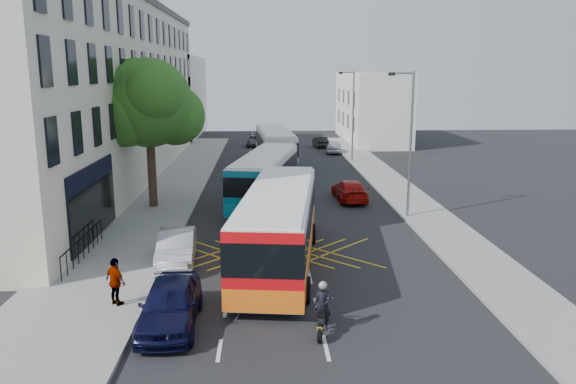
{
  "coord_description": "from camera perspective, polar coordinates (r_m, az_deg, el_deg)",
  "views": [
    {
      "loc": [
        -1.85,
        -18.42,
        8.14
      ],
      "look_at": [
        -0.6,
        9.13,
        2.2
      ],
      "focal_mm": 35.0,
      "sensor_mm": 36.0,
      "label": 1
    }
  ],
  "objects": [
    {
      "name": "terrace_far",
      "position": [
        74.48,
        -12.15,
        9.48
      ],
      "size": [
        8.0,
        20.0,
        10.0
      ],
      "primitive_type": "cube",
      "color": "silver",
      "rests_on": "ground"
    },
    {
      "name": "ground",
      "position": [
        20.22,
        2.93,
        -11.6
      ],
      "size": [
        120.0,
        120.0,
        0.0
      ],
      "primitive_type": "plane",
      "color": "black",
      "rests_on": "ground"
    },
    {
      "name": "lamp_near",
      "position": [
        31.66,
        12.2,
        5.49
      ],
      "size": [
        1.45,
        0.15,
        8.0
      ],
      "color": "slate",
      "rests_on": "pavement_right"
    },
    {
      "name": "street_tree",
      "position": [
        34.09,
        -14.03,
        8.69
      ],
      "size": [
        6.3,
        5.7,
        8.8
      ],
      "color": "#382619",
      "rests_on": "pavement_left"
    },
    {
      "name": "motorbike",
      "position": [
        18.11,
        3.54,
        -11.74
      ],
      "size": [
        0.71,
        1.93,
        1.73
      ],
      "rotation": [
        0.0,
        0.0,
        -0.22
      ],
      "color": "black",
      "rests_on": "ground"
    },
    {
      "name": "terrace_main",
      "position": [
        44.62,
        -18.68,
        9.75
      ],
      "size": [
        8.3,
        45.0,
        13.5
      ],
      "color": "beige",
      "rests_on": "ground"
    },
    {
      "name": "pavement_left",
      "position": [
        35.01,
        -13.48,
        -1.5
      ],
      "size": [
        5.0,
        70.0,
        0.15
      ],
      "primitive_type": "cube",
      "color": "gray",
      "rests_on": "ground"
    },
    {
      "name": "pavement_right",
      "position": [
        35.63,
        12.69,
        -1.23
      ],
      "size": [
        3.0,
        70.0,
        0.15
      ],
      "primitive_type": "cube",
      "color": "gray",
      "rests_on": "ground"
    },
    {
      "name": "distant_car_dark",
      "position": [
        61.81,
        3.29,
        5.12
      ],
      "size": [
        1.57,
        3.69,
        1.18
      ],
      "primitive_type": "imported",
      "rotation": [
        0.0,
        0.0,
        3.23
      ],
      "color": "black",
      "rests_on": "ground"
    },
    {
      "name": "red_hatchback",
      "position": [
        36.29,
        6.29,
        0.17
      ],
      "size": [
        2.02,
        4.56,
        1.3
      ],
      "primitive_type": "imported",
      "rotation": [
        0.0,
        0.0,
        3.18
      ],
      "color": "#AB0D07",
      "rests_on": "ground"
    },
    {
      "name": "railings",
      "position": [
        26.06,
        -20.09,
        -5.15
      ],
      "size": [
        0.08,
        5.6,
        1.14
      ],
      "primitive_type": null,
      "color": "black",
      "rests_on": "pavement_left"
    },
    {
      "name": "parked_car_blue",
      "position": [
        18.91,
        -11.89,
        -11.07
      ],
      "size": [
        1.87,
        4.52,
        1.53
      ],
      "primitive_type": "imported",
      "rotation": [
        0.0,
        0.0,
        0.01
      ],
      "color": "black",
      "rests_on": "ground"
    },
    {
      "name": "bus_near",
      "position": [
        23.8,
        -0.94,
        -3.44
      ],
      "size": [
        4.1,
        12.01,
        3.31
      ],
      "rotation": [
        0.0,
        0.0,
        -0.12
      ],
      "color": "silver",
      "rests_on": "ground"
    },
    {
      "name": "parked_car_silver",
      "position": [
        24.69,
        -11.27,
        -5.58
      ],
      "size": [
        1.84,
        4.47,
        1.44
      ],
      "primitive_type": "imported",
      "rotation": [
        0.0,
        0.0,
        0.07
      ],
      "color": "#A6A7AD",
      "rests_on": "ground"
    },
    {
      "name": "bus_far",
      "position": [
        49.31,
        -1.34,
        4.63
      ],
      "size": [
        3.47,
        11.55,
        3.2
      ],
      "rotation": [
        0.0,
        0.0,
        0.07
      ],
      "color": "silver",
      "rests_on": "ground"
    },
    {
      "name": "bus_mid",
      "position": [
        35.36,
        -2.29,
        1.54
      ],
      "size": [
        4.66,
        11.32,
        3.1
      ],
      "rotation": [
        0.0,
        0.0,
        -0.2
      ],
      "color": "silver",
      "rests_on": "ground"
    },
    {
      "name": "distant_car_silver",
      "position": [
        57.35,
        4.66,
        4.6
      ],
      "size": [
        1.94,
        3.89,
        1.27
      ],
      "primitive_type": "imported",
      "rotation": [
        0.0,
        0.0,
        3.02
      ],
      "color": "#B5B6BD",
      "rests_on": "ground"
    },
    {
      "name": "pedestrian_far",
      "position": [
        20.59,
        -17.12,
        -8.7
      ],
      "size": [
        1.03,
        0.96,
        1.7
      ],
      "primitive_type": "imported",
      "rotation": [
        0.0,
        0.0,
        2.44
      ],
      "color": "gray",
      "rests_on": "pavement_left"
    },
    {
      "name": "distant_car_grey",
      "position": [
        62.59,
        -3.35,
        5.2
      ],
      "size": [
        1.97,
        4.21,
        1.17
      ],
      "primitive_type": "imported",
      "rotation": [
        0.0,
        0.0,
        0.01
      ],
      "color": "#43464B",
      "rests_on": "ground"
    },
    {
      "name": "building_right",
      "position": [
        67.78,
        8.43,
        8.53
      ],
      "size": [
        6.0,
        18.0,
        8.0
      ],
      "primitive_type": "cube",
      "color": "silver",
      "rests_on": "ground"
    },
    {
      "name": "lamp_far",
      "position": [
        51.18,
        6.52,
        8.13
      ],
      "size": [
        1.45,
        0.15,
        8.0
      ],
      "color": "slate",
      "rests_on": "pavement_right"
    }
  ]
}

